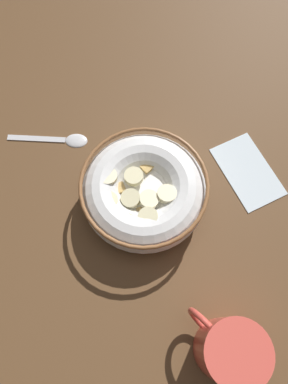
% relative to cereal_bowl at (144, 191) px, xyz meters
% --- Properties ---
extents(ground_plane, '(1.19, 1.19, 0.02)m').
position_rel_cereal_bowl_xyz_m(ground_plane, '(0.00, -0.00, -0.04)').
color(ground_plane, brown).
extents(cereal_bowl, '(0.19, 0.19, 0.06)m').
position_rel_cereal_bowl_xyz_m(cereal_bowl, '(0.00, 0.00, 0.00)').
color(cereal_bowl, white).
rests_on(cereal_bowl, ground_plane).
extents(spoon, '(0.12, 0.11, 0.01)m').
position_rel_cereal_bowl_xyz_m(spoon, '(0.17, 0.02, -0.03)').
color(spoon, silver).
rests_on(spoon, ground_plane).
extents(coffee_mug, '(0.11, 0.08, 0.10)m').
position_rel_cereal_bowl_xyz_m(coffee_mug, '(-0.24, 0.08, 0.01)').
color(coffee_mug, '#D84C3F').
rests_on(coffee_mug, ground_plane).
extents(folded_napkin, '(0.14, 0.11, 0.00)m').
position_rel_cereal_bowl_xyz_m(folded_napkin, '(-0.09, -0.16, -0.03)').
color(folded_napkin, silver).
rests_on(folded_napkin, ground_plane).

